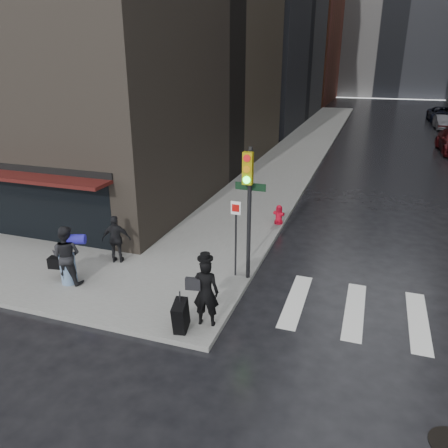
% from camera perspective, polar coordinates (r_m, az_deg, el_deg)
% --- Properties ---
extents(ground, '(140.00, 140.00, 0.00)m').
position_cam_1_polar(ground, '(12.77, -7.30, -9.44)').
color(ground, black).
rests_on(ground, ground).
extents(sidewalk_left, '(4.00, 50.00, 0.15)m').
position_cam_1_polar(sidewalk_left, '(37.70, 11.14, 10.82)').
color(sidewalk_left, slate).
rests_on(sidewalk_left, ground).
extents(bldg_left_far, '(22.00, 20.00, 26.00)m').
position_cam_1_polar(bldg_left_far, '(74.35, 5.32, 25.88)').
color(bldg_left_far, '#56241D').
rests_on(bldg_left_far, ground).
extents(storefront, '(8.40, 1.11, 2.83)m').
position_cam_1_polar(storefront, '(17.43, -25.93, 3.49)').
color(storefront, black).
rests_on(storefront, ground).
extents(man_overcoat, '(1.02, 1.13, 1.98)m').
position_cam_1_polar(man_overcoat, '(10.79, -3.08, -9.38)').
color(man_overcoat, black).
rests_on(man_overcoat, ground).
extents(man_jeans, '(1.31, 0.81, 1.79)m').
position_cam_1_polar(man_jeans, '(13.52, -19.90, -3.82)').
color(man_jeans, black).
rests_on(man_jeans, ground).
extents(man_greycoat, '(1.01, 0.67, 1.59)m').
position_cam_1_polar(man_greycoat, '(14.48, -13.88, -1.95)').
color(man_greycoat, black).
rests_on(man_greycoat, ground).
extents(traffic_light, '(1.00, 0.45, 3.99)m').
position_cam_1_polar(traffic_light, '(12.37, 3.07, 3.50)').
color(traffic_light, black).
rests_on(traffic_light, ground).
extents(fire_hydrant, '(0.45, 0.34, 0.78)m').
position_cam_1_polar(fire_hydrant, '(17.65, 7.17, 1.13)').
color(fire_hydrant, '#B40B20').
rests_on(fire_hydrant, ground).
extents(parked_car_5, '(1.55, 4.07, 1.33)m').
position_cam_1_polar(parked_car_5, '(47.59, 26.74, 11.78)').
color(parked_car_5, '#3D3D42').
rests_on(parked_car_5, ground).
extents(parked_car_6, '(2.61, 5.45, 1.50)m').
position_cam_1_polar(parked_car_6, '(53.44, 26.52, 12.68)').
color(parked_car_6, black).
rests_on(parked_car_6, ground).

